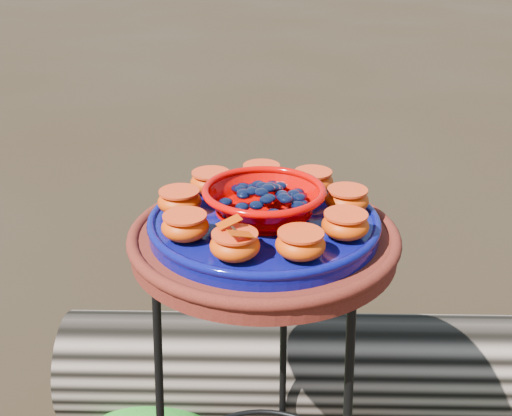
% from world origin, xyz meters
% --- Properties ---
extents(plant_stand, '(0.44, 0.44, 0.70)m').
position_xyz_m(plant_stand, '(0.00, 0.00, 0.35)').
color(plant_stand, black).
rests_on(plant_stand, ground).
extents(terracotta_saucer, '(0.47, 0.47, 0.04)m').
position_xyz_m(terracotta_saucer, '(0.00, 0.00, 0.72)').
color(terracotta_saucer, '#40100C').
rests_on(terracotta_saucer, plant_stand).
extents(cobalt_plate, '(0.40, 0.40, 0.03)m').
position_xyz_m(cobalt_plate, '(0.00, 0.00, 0.75)').
color(cobalt_plate, '#000239').
rests_on(cobalt_plate, terracotta_saucer).
extents(red_bowl, '(0.20, 0.20, 0.06)m').
position_xyz_m(red_bowl, '(0.00, 0.00, 0.79)').
color(red_bowl, '#C00200').
rests_on(red_bowl, cobalt_plate).
extents(glass_gems, '(0.16, 0.16, 0.03)m').
position_xyz_m(glass_gems, '(0.00, 0.00, 0.83)').
color(glass_gems, black).
rests_on(glass_gems, red_bowl).
extents(orange_half_0, '(0.08, 0.08, 0.04)m').
position_xyz_m(orange_half_0, '(-0.01, -0.15, 0.79)').
color(orange_half_0, '#C43C07').
rests_on(orange_half_0, cobalt_plate).
extents(orange_half_1, '(0.08, 0.08, 0.04)m').
position_xyz_m(orange_half_1, '(0.09, -0.12, 0.79)').
color(orange_half_1, '#C43C07').
rests_on(orange_half_1, cobalt_plate).
extents(orange_half_2, '(0.08, 0.08, 0.04)m').
position_xyz_m(orange_half_2, '(0.15, -0.04, 0.79)').
color(orange_half_2, '#C43C07').
rests_on(orange_half_2, cobalt_plate).
extents(orange_half_3, '(0.08, 0.08, 0.04)m').
position_xyz_m(orange_half_3, '(0.14, 0.06, 0.79)').
color(orange_half_3, '#C43C07').
rests_on(orange_half_3, cobalt_plate).
extents(orange_half_4, '(0.08, 0.08, 0.04)m').
position_xyz_m(orange_half_4, '(0.06, 0.14, 0.79)').
color(orange_half_4, '#C43C07').
rests_on(orange_half_4, cobalt_plate).
extents(orange_half_5, '(0.08, 0.08, 0.04)m').
position_xyz_m(orange_half_5, '(-0.04, 0.15, 0.79)').
color(orange_half_5, '#C43C07').
rests_on(orange_half_5, cobalt_plate).
extents(orange_half_6, '(0.08, 0.08, 0.04)m').
position_xyz_m(orange_half_6, '(-0.12, 0.09, 0.79)').
color(orange_half_6, '#C43C07').
rests_on(orange_half_6, cobalt_plate).
extents(orange_half_7, '(0.08, 0.08, 0.04)m').
position_xyz_m(orange_half_7, '(-0.15, -0.01, 0.79)').
color(orange_half_7, '#C43C07').
rests_on(orange_half_7, cobalt_plate).
extents(orange_half_8, '(0.08, 0.08, 0.04)m').
position_xyz_m(orange_half_8, '(-0.11, -0.11, 0.79)').
color(orange_half_8, '#C43C07').
rests_on(orange_half_8, cobalt_plate).
extents(butterfly, '(0.10, 0.09, 0.01)m').
position_xyz_m(butterfly, '(-0.01, -0.15, 0.82)').
color(butterfly, '#B82E00').
rests_on(butterfly, orange_half_0).
extents(driftwood_log, '(1.61, 0.74, 0.29)m').
position_xyz_m(driftwood_log, '(0.17, 0.42, 0.15)').
color(driftwood_log, black).
rests_on(driftwood_log, ground).
extents(foliage_back, '(0.36, 0.36, 0.18)m').
position_xyz_m(foliage_back, '(-0.08, 0.59, 0.09)').
color(foliage_back, '#1D651C').
rests_on(foliage_back, ground).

